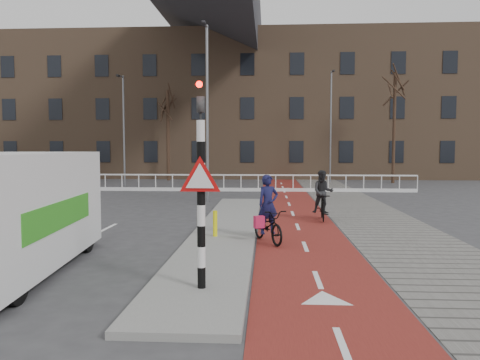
{
  "coord_description": "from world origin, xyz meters",
  "views": [
    {
      "loc": [
        0.53,
        -9.88,
        2.54
      ],
      "look_at": [
        -0.35,
        5.0,
        1.5
      ],
      "focal_mm": 35.0,
      "sensor_mm": 36.0,
      "label": 1
    }
  ],
  "objects": [
    {
      "name": "ground",
      "position": [
        0.0,
        0.0,
        0.0
      ],
      "size": [
        120.0,
        120.0,
        0.0
      ],
      "primitive_type": "plane",
      "color": "#38383A",
      "rests_on": "ground"
    },
    {
      "name": "bike_lane",
      "position": [
        1.5,
        10.0,
        0.01
      ],
      "size": [
        2.5,
        60.0,
        0.01
      ],
      "primitive_type": "cube",
      "color": "maroon",
      "rests_on": "ground"
    },
    {
      "name": "sidewalk",
      "position": [
        4.3,
        10.0,
        0.01
      ],
      "size": [
        3.0,
        60.0,
        0.01
      ],
      "primitive_type": "cube",
      "color": "slate",
      "rests_on": "ground"
    },
    {
      "name": "curb_island",
      "position": [
        -0.7,
        4.0,
        0.06
      ],
      "size": [
        1.8,
        16.0,
        0.12
      ],
      "primitive_type": "cube",
      "color": "gray",
      "rests_on": "ground"
    },
    {
      "name": "traffic_signal",
      "position": [
        -0.6,
        -2.02,
        1.99
      ],
      "size": [
        0.8,
        0.8,
        3.68
      ],
      "color": "black",
      "rests_on": "curb_island"
    },
    {
      "name": "bollard",
      "position": [
        -0.89,
        2.67,
        0.47
      ],
      "size": [
        0.12,
        0.12,
        0.7
      ],
      "primitive_type": "cylinder",
      "color": "#F6F00D",
      "rests_on": "curb_island"
    },
    {
      "name": "cyclist_near",
      "position": [
        0.55,
        2.48,
        0.61
      ],
      "size": [
        1.26,
        1.81,
        1.81
      ],
      "rotation": [
        0.0,
        0.0,
        0.43
      ],
      "color": "black",
      "rests_on": "bike_lane"
    },
    {
      "name": "cyclist_far",
      "position": [
        2.45,
        6.39,
        0.73
      ],
      "size": [
        0.76,
        1.61,
        1.74
      ],
      "rotation": [
        0.0,
        0.0,
        -0.06
      ],
      "color": "black",
      "rests_on": "bike_lane"
    },
    {
      "name": "van",
      "position": [
        -4.7,
        -0.89,
        1.28
      ],
      "size": [
        2.75,
        5.83,
        2.43
      ],
      "rotation": [
        0.0,
        0.0,
        0.09
      ],
      "color": "silver",
      "rests_on": "ground"
    },
    {
      "name": "railing",
      "position": [
        -5.0,
        17.0,
        0.31
      ],
      "size": [
        28.0,
        0.1,
        0.99
      ],
      "color": "silver",
      "rests_on": "ground"
    },
    {
      "name": "townhouse_row",
      "position": [
        -3.0,
        32.0,
        7.81
      ],
      "size": [
        46.0,
        10.0,
        15.9
      ],
      "color": "#7F6047",
      "rests_on": "ground"
    },
    {
      "name": "tree_mid",
      "position": [
        -7.12,
        25.81,
        3.46
      ],
      "size": [
        0.27,
        0.27,
        6.91
      ],
      "primitive_type": "cylinder",
      "color": "black",
      "rests_on": "ground"
    },
    {
      "name": "tree_right",
      "position": [
        9.47,
        23.97,
        3.91
      ],
      "size": [
        0.22,
        0.22,
        7.82
      ],
      "primitive_type": "cylinder",
      "color": "black",
      "rests_on": "ground"
    },
    {
      "name": "streetlight_near",
      "position": [
        -2.25,
        11.68,
        4.05
      ],
      "size": [
        0.12,
        0.12,
        8.1
      ],
      "primitive_type": "cylinder",
      "color": "slate",
      "rests_on": "ground"
    },
    {
      "name": "streetlight_left",
      "position": [
        -8.8,
        20.11,
        3.58
      ],
      "size": [
        0.12,
        0.12,
        7.15
      ],
      "primitive_type": "cylinder",
      "color": "slate",
      "rests_on": "ground"
    },
    {
      "name": "streetlight_right",
      "position": [
        5.09,
        24.46,
        4.01
      ],
      "size": [
        0.12,
        0.12,
        8.01
      ],
      "primitive_type": "cylinder",
      "color": "slate",
      "rests_on": "ground"
    }
  ]
}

